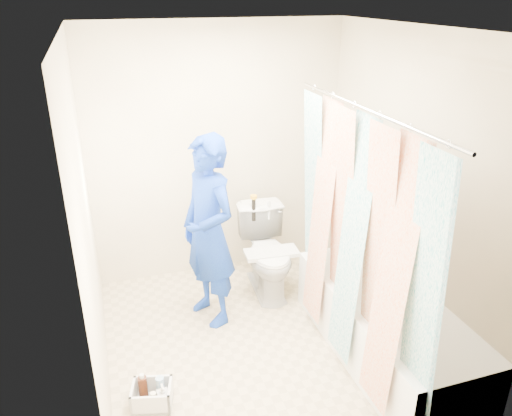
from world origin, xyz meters
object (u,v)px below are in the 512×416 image
object	(u,v)px
bathtub	(385,326)
toilet	(268,253)
plumber	(209,232)
cleaning_caddy	(153,396)

from	to	relation	value
bathtub	toilet	distance (m)	1.28
toilet	plumber	size ratio (longest dim) A/B	0.48
bathtub	plumber	size ratio (longest dim) A/B	1.08
toilet	bathtub	bearing A→B (deg)	-60.23
toilet	cleaning_caddy	size ratio (longest dim) A/B	2.49
toilet	plumber	distance (m)	0.78
toilet	cleaning_caddy	world-z (taller)	toilet
plumber	cleaning_caddy	world-z (taller)	plumber
bathtub	plumber	bearing A→B (deg)	141.90
toilet	cleaning_caddy	xyz separation A→B (m)	(-1.22, -1.12, -0.31)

